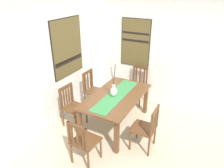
{
  "coord_description": "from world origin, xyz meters",
  "views": [
    {
      "loc": [
        -3.09,
        -1.2,
        2.83
      ],
      "look_at": [
        0.38,
        0.64,
        0.95
      ],
      "focal_mm": 33.92,
      "sensor_mm": 36.0,
      "label": 1
    }
  ],
  "objects": [
    {
      "name": "chair_0",
      "position": [
        0.79,
        1.4,
        0.47
      ],
      "size": [
        0.42,
        0.42,
        0.93
      ],
      "color": "brown",
      "rests_on": "ground_plane"
    },
    {
      "name": "chair_3",
      "position": [
        -0.06,
        1.39,
        0.47
      ],
      "size": [
        0.44,
        0.44,
        0.9
      ],
      "color": "brown",
      "rests_on": "ground_plane"
    },
    {
      "name": "chair_2",
      "position": [
        -0.04,
        -0.3,
        0.47
      ],
      "size": [
        0.43,
        0.43,
        0.9
      ],
      "color": "brown",
      "rests_on": "ground_plane"
    },
    {
      "name": "chair_1",
      "position": [
        1.55,
        0.52,
        0.47
      ],
      "size": [
        0.44,
        0.44,
        0.93
      ],
      "color": "brown",
      "rests_on": "ground_plane"
    },
    {
      "name": "table_runner",
      "position": [
        0.35,
        0.53,
        0.73
      ],
      "size": [
        1.55,
        0.36,
        0.01
      ],
      "primitive_type": "cube",
      "color": "#388447",
      "rests_on": "dining_table"
    },
    {
      "name": "painting_on_back_wall",
      "position": [
        0.45,
        1.79,
        1.55
      ],
      "size": [
        0.98,
        0.05,
        1.27
      ],
      "color": "black"
    },
    {
      "name": "wall_back",
      "position": [
        0.0,
        1.86,
        1.35
      ],
      "size": [
        6.4,
        0.12,
        2.7
      ],
      "primitive_type": "cube",
      "color": "silver",
      "rests_on": "ground_plane"
    },
    {
      "name": "ground_plane",
      "position": [
        0.0,
        0.0,
        -0.01
      ],
      "size": [
        6.4,
        6.4,
        0.03
      ],
      "primitive_type": "cube",
      "color": "beige"
    },
    {
      "name": "centerpiece_vase",
      "position": [
        0.31,
        0.56,
        0.85
      ],
      "size": [
        0.18,
        0.15,
        0.74
      ],
      "color": "silver",
      "rests_on": "dining_table"
    },
    {
      "name": "chair_4",
      "position": [
        -0.87,
        0.51,
        0.45
      ],
      "size": [
        0.45,
        0.45,
        0.87
      ],
      "color": "brown",
      "rests_on": "ground_plane"
    },
    {
      "name": "dining_table",
      "position": [
        0.35,
        0.53,
        0.62
      ],
      "size": [
        1.68,
        0.96,
        0.73
      ],
      "color": "brown",
      "rests_on": "ground_plane"
    },
    {
      "name": "painting_on_side_wall",
      "position": [
        1.79,
        0.73,
        1.48
      ],
      "size": [
        0.05,
        0.76,
        1.2
      ],
      "color": "black"
    },
    {
      "name": "wall_side",
      "position": [
        1.86,
        0.0,
        1.35
      ],
      "size": [
        0.12,
        6.4,
        2.7
      ],
      "primitive_type": "cube",
      "color": "silver",
      "rests_on": "ground_plane"
    }
  ]
}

